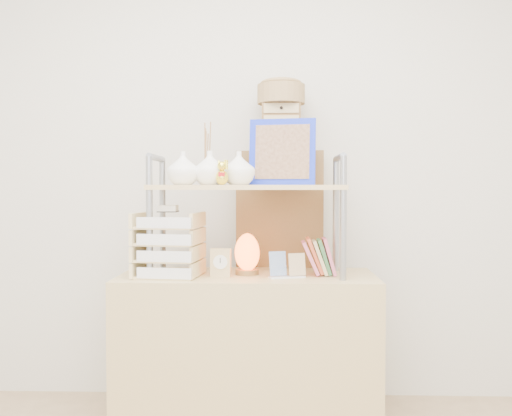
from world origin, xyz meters
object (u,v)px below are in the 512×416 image
at_px(desk, 247,353).
at_px(salt_lamp, 247,254).
at_px(letter_tray, 168,248).
at_px(cabinet, 281,278).

height_order(desk, salt_lamp, salt_lamp).
distance_m(desk, salt_lamp, 0.47).
relative_size(desk, letter_tray, 3.64).
height_order(desk, cabinet, cabinet).
bearing_deg(salt_lamp, letter_tray, -168.12).
bearing_deg(desk, cabinet, 66.40).
relative_size(desk, salt_lamp, 6.16).
bearing_deg(salt_lamp, desk, -70.74).
xyz_separation_m(letter_tray, salt_lamp, (0.36, 0.08, -0.03)).
height_order(letter_tray, salt_lamp, letter_tray).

